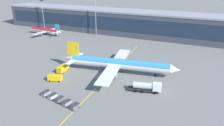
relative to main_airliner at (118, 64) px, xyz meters
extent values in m
plane|color=slate|center=(-3.97, -5.17, -3.79)|extent=(700.00, 700.00, 0.00)
cube|color=yellow|center=(-2.40, -3.17, -3.79)|extent=(3.52, 79.95, 0.01)
cube|color=#424751|center=(-4.76, 60.19, 3.38)|extent=(211.13, 19.15, 14.34)
cube|color=#1E2D42|center=(-4.76, 50.55, 4.10)|extent=(204.79, 0.16, 8.03)
cube|color=#99999E|center=(-4.76, 60.19, 11.05)|extent=(215.35, 19.53, 1.00)
cylinder|color=white|center=(0.29, 0.05, -0.14)|extent=(39.38, 9.87, 3.74)
cylinder|color=#388CD1|center=(0.29, 0.05, 0.20)|extent=(38.58, 9.60, 3.59)
cone|color=white|center=(20.98, 3.34, -0.14)|extent=(4.25, 4.10, 3.55)
cone|color=white|center=(-20.58, -3.28, 0.24)|extent=(4.93, 3.84, 3.18)
cube|color=gold|center=(-18.61, -2.97, 4.54)|extent=(4.86, 1.12, 5.61)
cube|color=white|center=(-18.70, 0.81, 0.42)|extent=(2.92, 6.22, 0.24)
cube|color=white|center=(-17.53, -6.58, 0.42)|extent=(2.92, 6.22, 0.24)
cube|color=white|center=(-2.78, 9.80, -0.42)|extent=(7.34, 17.05, 0.40)
cube|color=white|center=(0.40, -10.18, -0.42)|extent=(7.34, 17.05, 0.40)
cylinder|color=#939399|center=(-1.33, 7.03, -1.75)|extent=(3.17, 2.48, 2.06)
cylinder|color=#939399|center=(0.92, -7.09, -1.75)|extent=(3.17, 2.48, 2.06)
cylinder|color=black|center=(14.26, 2.27, -3.29)|extent=(1.05, 0.55, 1.00)
cylinder|color=slate|center=(14.26, 2.27, -2.40)|extent=(0.20, 0.20, 1.78)
cylinder|color=black|center=(-2.30, 1.34, -3.29)|extent=(1.05, 0.55, 1.00)
cylinder|color=slate|center=(-2.30, 1.34, -2.40)|extent=(0.20, 0.20, 1.78)
cylinder|color=black|center=(-1.77, -1.99, -3.29)|extent=(1.05, 0.55, 1.00)
cylinder|color=slate|center=(-1.77, -1.99, -2.40)|extent=(0.20, 0.20, 1.78)
cube|color=#232326|center=(13.22, -10.37, -3.04)|extent=(10.31, 4.70, 0.50)
cube|color=silver|center=(17.51, -9.37, -1.79)|extent=(3.29, 3.07, 2.50)
cube|color=black|center=(18.73, -9.09, -1.29)|extent=(0.68, 2.28, 1.12)
cylinder|color=#B7BABF|center=(12.95, -10.43, -1.69)|extent=(6.34, 3.50, 2.20)
cylinder|color=black|center=(16.69, -8.34, -3.29)|extent=(1.05, 0.57, 1.00)
cylinder|color=black|center=(17.23, -10.66, -3.29)|extent=(1.05, 0.57, 1.00)
cylinder|color=black|center=(12.66, -9.28, -3.29)|extent=(1.05, 0.57, 1.00)
cylinder|color=black|center=(13.20, -11.60, -3.29)|extent=(1.05, 0.57, 1.00)
cylinder|color=black|center=(10.62, -9.76, -3.29)|extent=(1.05, 0.57, 1.00)
cylinder|color=black|center=(11.15, -12.07, -3.29)|extent=(1.05, 0.57, 1.00)
cube|color=yellow|center=(-20.57, -8.01, -2.39)|extent=(2.77, 5.97, 2.20)
cube|color=black|center=(-20.69, -6.57, -2.00)|extent=(2.23, 2.19, 0.66)
cylinder|color=black|center=(-21.77, -6.08, -3.49)|extent=(0.30, 0.62, 0.60)
cylinder|color=black|center=(-19.71, -5.90, -3.49)|extent=(0.30, 0.62, 0.60)
cylinder|color=black|center=(-21.43, -10.12, -3.49)|extent=(0.30, 0.62, 0.60)
cylinder|color=black|center=(-19.37, -9.95, -3.49)|extent=(0.30, 0.62, 0.60)
cube|color=yellow|center=(-18.13, -16.08, -2.49)|extent=(5.40, 3.49, 2.00)
cube|color=black|center=(-19.32, -16.45, -2.14)|extent=(2.23, 2.32, 0.60)
cylinder|color=black|center=(-19.52, -17.50, -3.49)|extent=(0.65, 0.42, 0.60)
cylinder|color=black|center=(-20.08, -15.70, -3.49)|extent=(0.65, 0.42, 0.60)
cylinder|color=black|center=(-16.18, -16.47, -3.49)|extent=(0.65, 0.42, 0.60)
cylinder|color=black|center=(-16.73, -14.66, -3.49)|extent=(0.65, 0.42, 0.60)
cube|color=gray|center=(-14.24, -25.61, -3.06)|extent=(2.00, 2.85, 1.10)
cube|color=#333338|center=(-14.24, -25.61, -2.36)|extent=(2.04, 2.91, 0.10)
cylinder|color=black|center=(-14.76, -24.44, -3.61)|extent=(0.19, 0.38, 0.36)
cylinder|color=black|center=(-13.29, -24.75, -3.61)|extent=(0.19, 0.38, 0.36)
cylinder|color=black|center=(-15.19, -26.47, -3.61)|extent=(0.19, 0.38, 0.36)
cylinder|color=black|center=(-13.72, -26.78, -3.61)|extent=(0.19, 0.38, 0.36)
cube|color=#B2B7BC|center=(-11.11, -26.27, -3.06)|extent=(2.00, 2.85, 1.10)
cube|color=#333338|center=(-11.11, -26.27, -2.36)|extent=(2.04, 2.91, 0.10)
cylinder|color=black|center=(-11.63, -25.10, -3.61)|extent=(0.19, 0.38, 0.36)
cylinder|color=black|center=(-10.16, -25.41, -3.61)|extent=(0.19, 0.38, 0.36)
cylinder|color=black|center=(-12.06, -27.13, -3.61)|extent=(0.19, 0.38, 0.36)
cylinder|color=black|center=(-10.59, -27.44, -3.61)|extent=(0.19, 0.38, 0.36)
cube|color=#595B60|center=(-7.98, -26.93, -3.06)|extent=(2.00, 2.85, 1.10)
cube|color=#333338|center=(-7.98, -26.93, -2.36)|extent=(2.04, 2.91, 0.10)
cylinder|color=black|center=(-8.50, -25.76, -3.61)|extent=(0.19, 0.38, 0.36)
cylinder|color=black|center=(-7.03, -26.07, -3.61)|extent=(0.19, 0.38, 0.36)
cylinder|color=black|center=(-8.93, -27.79, -3.61)|extent=(0.19, 0.38, 0.36)
cylinder|color=black|center=(-7.46, -28.10, -3.61)|extent=(0.19, 0.38, 0.36)
cube|color=gray|center=(-4.85, -27.59, -3.06)|extent=(2.00, 2.85, 1.10)
cube|color=#333338|center=(-4.85, -27.59, -2.36)|extent=(2.04, 2.91, 0.10)
cylinder|color=black|center=(-5.37, -26.42, -3.61)|extent=(0.19, 0.38, 0.36)
cylinder|color=black|center=(-3.90, -26.72, -3.61)|extent=(0.19, 0.38, 0.36)
cylinder|color=black|center=(-5.80, -28.45, -3.61)|extent=(0.19, 0.38, 0.36)
cylinder|color=black|center=(-4.33, -28.76, -3.61)|extent=(0.19, 0.38, 0.36)
cube|color=#595B60|center=(-1.72, -28.25, -3.06)|extent=(2.00, 2.85, 1.10)
cube|color=#333338|center=(-1.72, -28.25, -2.36)|extent=(2.04, 2.91, 0.10)
cylinder|color=black|center=(-2.24, -27.07, -3.61)|extent=(0.19, 0.38, 0.36)
cylinder|color=black|center=(-0.77, -27.38, -3.61)|extent=(0.19, 0.38, 0.36)
cylinder|color=black|center=(-2.67, -29.11, -3.61)|extent=(0.19, 0.38, 0.36)
cylinder|color=black|center=(-1.20, -29.42, -3.61)|extent=(0.19, 0.38, 0.36)
cylinder|color=silver|center=(-66.87, 35.89, -1.10)|extent=(22.53, 4.16, 2.67)
cylinder|color=red|center=(-66.87, 35.89, -0.86)|extent=(22.08, 4.02, 2.56)
cone|color=silver|center=(-78.98, 36.71, -1.10)|extent=(2.83, 2.71, 2.53)
cone|color=silver|center=(-54.63, 35.07, -0.84)|extent=(3.34, 2.47, 2.27)
cube|color=#388CD1|center=(-56.20, 35.18, 2.23)|extent=(3.47, 0.47, 4.00)
cube|color=silver|center=(-56.87, 32.55, -0.70)|extent=(1.60, 4.34, 0.16)
cube|color=silver|center=(-56.52, 37.87, -0.70)|extent=(1.60, 4.34, 0.16)
cube|color=silver|center=(-66.29, 29.80, -1.30)|extent=(3.78, 9.60, 0.26)
cube|color=silver|center=(-65.48, 41.85, -1.30)|extent=(3.78, 9.60, 0.26)
cylinder|color=#939399|center=(-66.83, 31.54, -2.23)|extent=(2.15, 1.60, 1.47)
cylinder|color=#939399|center=(-66.25, 40.21, -2.23)|extent=(2.15, 1.60, 1.47)
cylinder|color=black|center=(-74.92, 36.43, -3.46)|extent=(0.67, 0.31, 0.66)
cylinder|color=slate|center=(-74.92, 36.43, -2.78)|extent=(0.13, 0.13, 1.35)
cylinder|color=black|center=(-65.61, 34.61, -3.46)|extent=(0.67, 0.31, 0.66)
cylinder|color=slate|center=(-65.61, 34.61, -2.78)|extent=(0.13, 0.13, 1.35)
cylinder|color=black|center=(-65.45, 37.00, -3.46)|extent=(0.67, 0.31, 0.66)
cylinder|color=slate|center=(-65.45, 37.00, -2.78)|extent=(0.13, 0.13, 1.35)
cylinder|color=gray|center=(-35.64, 48.19, 8.30)|extent=(0.44, 0.44, 24.18)
cylinder|color=gray|center=(-77.87, 48.19, 6.12)|extent=(0.44, 0.44, 19.82)
cube|color=#333338|center=(-77.87, 48.19, 16.43)|extent=(2.80, 0.50, 0.80)
camera|label=1|loc=(29.30, -71.27, 31.18)|focal=34.32mm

